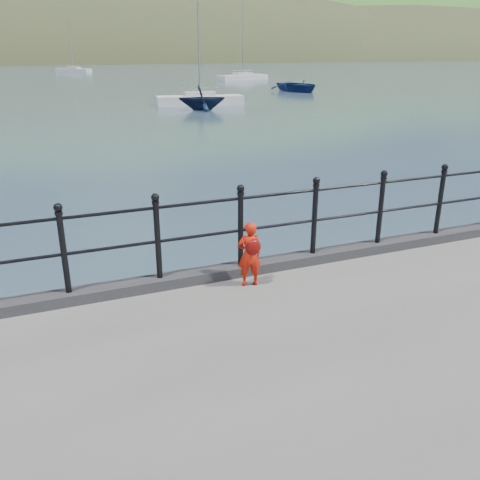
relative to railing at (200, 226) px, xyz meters
name	(u,v)px	position (x,y,z in m)	size (l,w,h in m)	color
ground	(200,336)	(0.00, 0.15, -1.82)	(600.00, 600.00, 0.00)	#2D4251
kerb	(202,275)	(0.00, 0.00, -0.75)	(60.00, 0.30, 0.15)	#28282B
railing	(200,226)	(0.00, 0.00, 0.00)	(18.11, 0.11, 1.20)	black
far_shore	(122,111)	(38.34, 239.56, -24.39)	(830.00, 200.00, 156.00)	#333A21
child	(250,254)	(0.57, -0.40, -0.35)	(0.36, 0.32, 0.92)	red
launch_blue	(298,85)	(24.20, 42.26, -1.22)	(4.16, 5.83, 1.21)	navy
launch_navy	(202,98)	(9.61, 29.51, -0.96)	(2.82, 3.27, 1.72)	#0E1833
sailboat_far	(243,77)	(27.12, 64.44, -1.48)	(8.15, 4.24, 11.01)	silver
sailboat_near	(200,100)	(10.59, 33.06, -1.48)	(6.93, 2.80, 9.19)	silver
sailboat_deep	(74,71)	(6.83, 99.59, -1.48)	(6.53, 5.73, 9.86)	silver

